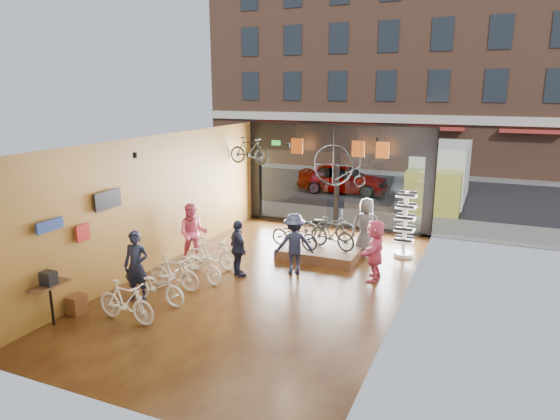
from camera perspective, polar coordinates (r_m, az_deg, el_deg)
The scene contains 35 objects.
ground_plane at distance 13.66m, azimuth -1.11°, elevation -8.14°, with size 7.00×12.00×0.04m, color black.
ceiling at distance 12.73m, azimuth -1.19°, elevation 8.11°, with size 7.00×12.00×0.04m, color black.
wall_left at distance 14.83m, azimuth -13.64°, elevation 1.01°, with size 0.04×12.00×3.80m, color olive.
wall_right at distance 12.09m, azimuth 14.24°, elevation -1.90°, with size 0.04×12.00×3.80m, color beige.
wall_back at distance 8.25m, azimuth -18.95°, elevation -9.67°, with size 7.00×0.04×3.80m, color beige.
storefront at distance 18.57m, azimuth 6.53°, elevation 3.83°, with size 7.00×0.26×3.80m, color black, non-canonical shape.
exit_sign at distance 19.13m, azimuth -0.44°, elevation 7.69°, with size 0.35×0.06×0.18m, color #198C26.
street_road at distance 27.52m, azimuth 11.89°, elevation 2.82°, with size 30.00×18.00×0.02m, color black.
sidewalk_near at distance 20.09m, azimuth 7.38°, elevation -0.81°, with size 30.00×2.40×0.12m, color slate.
sidewalk_far at distance 31.38m, azimuth 13.38°, elevation 4.20°, with size 30.00×2.00×0.12m, color slate.
opposite_building at distance 33.50m, azimuth 14.85°, elevation 16.62°, with size 26.00×5.00×14.00m, color brown.
street_car at distance 24.86m, azimuth 7.19°, elevation 3.64°, with size 1.77×4.40×1.50m, color gray.
box_truck at distance 22.94m, azimuth 17.69°, elevation 3.70°, with size 2.24×6.72×2.65m, color silver, non-canonical shape.
floor_bike_1 at distance 11.74m, azimuth -17.20°, elevation -9.97°, with size 0.44×1.57×0.94m, color silver.
floor_bike_2 at distance 12.51m, azimuth -13.89°, elevation -8.45°, with size 0.57×1.64×0.86m, color silver.
floor_bike_3 at distance 13.22m, azimuth -12.01°, elevation -7.03°, with size 0.42×1.50×0.90m, color silver.
floor_bike_4 at distance 13.66m, azimuth -9.18°, elevation -6.24°, with size 0.59×1.69×0.89m, color silver.
floor_bike_5 at distance 14.39m, azimuth -7.76°, elevation -4.97°, with size 0.45×1.61×0.97m, color silver.
display_platform at distance 15.56m, azimuth 4.70°, elevation -4.74°, with size 2.40×1.80×0.30m, color #4B3420.
display_bike_left at distance 15.24m, azimuth 1.67°, elevation -2.82°, with size 0.56×1.62×0.85m, color black.
display_bike_mid at distance 15.23m, azimuth 5.99°, elevation -2.70°, with size 0.45×1.59×0.95m, color black.
display_bike_right at distance 15.99m, azimuth 5.29°, elevation -1.86°, with size 0.64×1.84×0.97m, color black.
customer_0 at distance 12.65m, azimuth -16.09°, elevation -6.17°, with size 0.64×0.42×1.76m, color #161C33.
customer_1 at distance 14.92m, azimuth -9.90°, elevation -2.67°, with size 0.88×0.69×1.81m, color #CC4C72.
customer_2 at distance 13.73m, azimuth -4.79°, elevation -4.43°, with size 0.94×0.39×1.60m, color #161C33.
customer_3 at distance 13.88m, azimuth 1.62°, elevation -3.91°, with size 1.11×0.64×1.72m, color #161C33.
customer_4 at distance 15.65m, azimuth 9.80°, elevation -1.89°, with size 0.88×0.58×1.81m, color #3F3F44.
customer_5 at distance 13.69m, azimuth 10.79°, elevation -4.48°, with size 1.56×0.50×1.69m, color #CC4C72.
sunglasses_rack at distance 15.73m, azimuth 14.09°, elevation -1.58°, with size 0.60×0.50×2.05m, color white, non-canonical shape.
wall_merch at distance 12.38m, azimuth -22.66°, elevation -5.10°, with size 0.40×2.40×2.60m, color navy, non-canonical shape.
penny_farthing at distance 16.95m, azimuth 7.02°, elevation 4.93°, with size 1.76×0.06×1.41m, color black, non-canonical shape.
hung_bike at distance 17.76m, azimuth -3.52°, elevation 6.79°, with size 0.45×1.58×0.95m, color black.
jersey_left at distance 18.08m, azimuth 1.96°, elevation 7.33°, with size 0.45×0.03×0.55m, color #CC5919.
jersey_mid at distance 17.39m, azimuth 8.92°, elevation 6.91°, with size 0.45×0.03×0.55m, color #CC5919.
jersey_right at distance 17.20m, azimuth 11.63°, elevation 6.73°, with size 0.45×0.03×0.55m, color #CC5919.
Camera 1 is at (5.24, -11.53, 5.07)m, focal length 32.00 mm.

